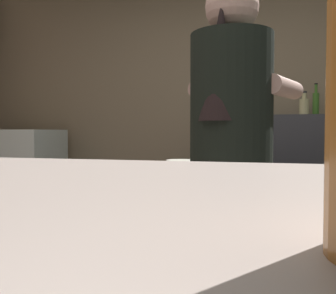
% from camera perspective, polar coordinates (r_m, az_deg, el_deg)
% --- Properties ---
extents(wall_back, '(5.20, 0.10, 2.70)m').
position_cam_1_polar(wall_back, '(3.57, 11.16, 6.07)').
color(wall_back, '#967F63').
rests_on(wall_back, ground).
extents(prep_counter, '(2.10, 0.60, 0.90)m').
position_cam_1_polar(prep_counter, '(2.19, 17.83, -15.46)').
color(prep_counter, brown).
rests_on(prep_counter, ground).
extents(back_shelf, '(0.90, 0.36, 1.24)m').
position_cam_1_polar(back_shelf, '(3.31, 14.77, -6.31)').
color(back_shelf, '#3F3E43').
rests_on(back_shelf, ground).
extents(mini_fridge, '(0.68, 0.58, 1.13)m').
position_cam_1_polar(mini_fridge, '(3.87, -20.86, -5.99)').
color(mini_fridge, white).
rests_on(mini_fridge, ground).
extents(bartender, '(0.50, 0.55, 1.73)m').
position_cam_1_polar(bartender, '(1.64, 9.13, -1.56)').
color(bartender, '#312E3A').
rests_on(bartender, ground).
extents(mixing_bowl, '(0.19, 0.19, 0.05)m').
position_cam_1_polar(mixing_bowl, '(2.16, 2.31, -2.63)').
color(mixing_bowl, beige).
rests_on(mixing_bowl, prep_counter).
extents(chefs_knife, '(0.24, 0.08, 0.01)m').
position_cam_1_polar(chefs_knife, '(2.04, 18.18, -3.66)').
color(chefs_knife, silver).
rests_on(chefs_knife, prep_counter).
extents(bottle_olive_oil, '(0.06, 0.06, 0.27)m').
position_cam_1_polar(bottle_olive_oil, '(3.31, 9.94, 6.33)').
color(bottle_olive_oil, '#438D3B').
rests_on(bottle_olive_oil, back_shelf).
extents(bottle_hot_sauce, '(0.06, 0.06, 0.22)m').
position_cam_1_polar(bottle_hot_sauce, '(3.23, 8.19, 6.11)').
color(bottle_hot_sauce, '#375C92').
rests_on(bottle_hot_sauce, back_shelf).
extents(bottle_soy, '(0.05, 0.05, 0.26)m').
position_cam_1_polar(bottle_soy, '(3.39, 20.86, 6.06)').
color(bottle_soy, '#48802C').
rests_on(bottle_soy, back_shelf).
extents(bottle_vinegar, '(0.07, 0.07, 0.18)m').
position_cam_1_polar(bottle_vinegar, '(3.20, 19.34, 5.73)').
color(bottle_vinegar, '#CDC288').
rests_on(bottle_vinegar, back_shelf).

